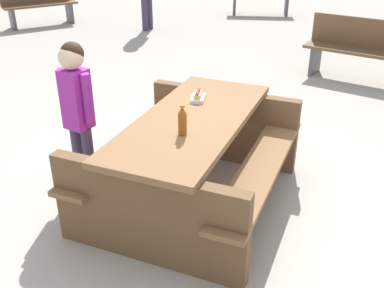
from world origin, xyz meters
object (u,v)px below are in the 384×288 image
at_px(soda_bottle, 182,121).
at_px(park_bench_mid, 39,3).
at_px(picnic_table, 192,153).
at_px(child_in_coat, 77,100).
at_px(park_bench_near, 361,49).
at_px(hotdog_tray, 198,96).

bearing_deg(soda_bottle, park_bench_mid, 47.96).
relative_size(picnic_table, park_bench_mid, 1.24).
bearing_deg(picnic_table, child_in_coat, 100.95).
relative_size(child_in_coat, park_bench_mid, 0.88).
bearing_deg(park_bench_near, picnic_table, 165.47).
distance_m(hotdog_tray, park_bench_mid, 6.99).
bearing_deg(park_bench_mid, picnic_table, -130.64).
relative_size(soda_bottle, park_bench_mid, 0.15).
bearing_deg(park_bench_mid, soda_bottle, -132.04).
xyz_separation_m(soda_bottle, hotdog_tray, (0.64, 0.15, -0.07)).
height_order(soda_bottle, park_bench_mid, soda_bottle).
distance_m(picnic_table, hotdog_tray, 0.50).
bearing_deg(child_in_coat, hotdog_tray, -56.86).
height_order(soda_bottle, park_bench_near, soda_bottle).
bearing_deg(picnic_table, soda_bottle, -170.20).
height_order(child_in_coat, park_bench_mid, child_in_coat).
bearing_deg(child_in_coat, park_bench_near, -25.84).
xyz_separation_m(picnic_table, child_in_coat, (-0.18, 0.93, 0.38)).
distance_m(soda_bottle, park_bench_near, 4.14).
height_order(hotdog_tray, park_bench_mid, park_bench_mid).
xyz_separation_m(hotdog_tray, park_bench_mid, (4.39, 5.43, -0.33)).
bearing_deg(picnic_table, hotdog_tray, 15.63).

